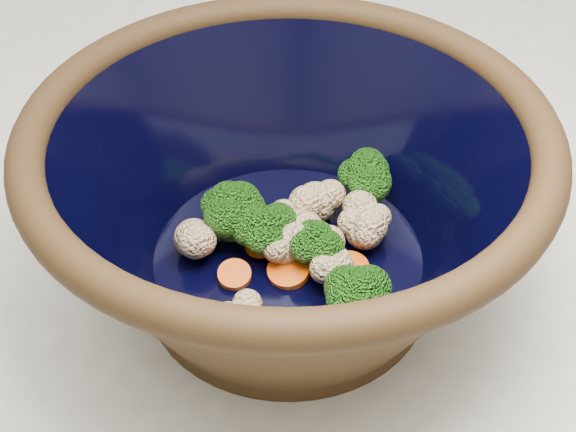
# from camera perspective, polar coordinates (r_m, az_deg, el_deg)

# --- Properties ---
(mixing_bowl) EXTENTS (0.44, 0.44, 0.16)m
(mixing_bowl) POSITION_cam_1_polar(r_m,az_deg,el_deg) (0.57, -0.00, 1.16)
(mixing_bowl) COLOR black
(mixing_bowl) RESTS_ON counter
(vegetable_pile) EXTENTS (0.20, 0.17, 0.06)m
(vegetable_pile) POSITION_cam_1_polar(r_m,az_deg,el_deg) (0.59, 0.94, -1.19)
(vegetable_pile) COLOR #608442
(vegetable_pile) RESTS_ON mixing_bowl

